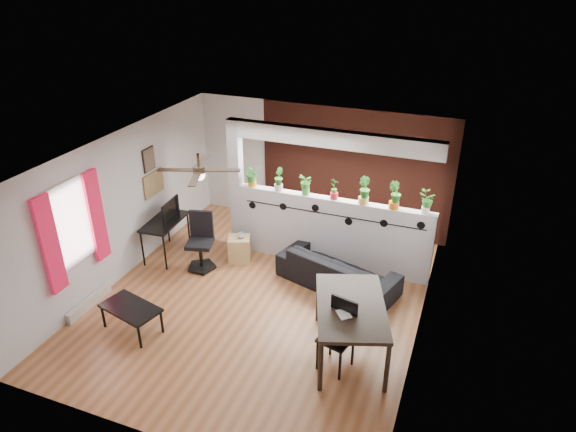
% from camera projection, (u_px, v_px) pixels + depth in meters
% --- Properties ---
extents(room_shell, '(6.30, 7.10, 2.90)m').
position_uv_depth(room_shell, '(258.00, 232.00, 8.09)').
color(room_shell, brown).
rests_on(room_shell, ground).
extents(partition_wall, '(3.60, 0.18, 1.35)m').
position_uv_depth(partition_wall, '(332.00, 232.00, 9.36)').
color(partition_wall, '#BCBCC1').
rests_on(partition_wall, ground).
extents(ceiling_header, '(3.60, 0.18, 0.30)m').
position_uv_depth(ceiling_header, '(337.00, 139.00, 8.56)').
color(ceiling_header, white).
rests_on(ceiling_header, room_shell).
extents(pier_column, '(0.22, 0.20, 2.60)m').
position_uv_depth(pier_column, '(237.00, 186.00, 9.69)').
color(pier_column, '#BCBCC1').
rests_on(pier_column, ground).
extents(brick_panel, '(3.90, 0.05, 2.60)m').
position_uv_depth(brick_panel, '(354.00, 172.00, 10.31)').
color(brick_panel, '#AB4531').
rests_on(brick_panel, ground).
extents(vine_decal, '(3.31, 0.01, 0.30)m').
position_uv_depth(vine_decal, '(332.00, 215.00, 9.10)').
color(vine_decal, black).
rests_on(vine_decal, partition_wall).
extents(window_assembly, '(0.09, 1.30, 1.55)m').
position_uv_depth(window_assembly, '(72.00, 226.00, 7.80)').
color(window_assembly, white).
rests_on(window_assembly, room_shell).
extents(baseboard_heater, '(0.08, 1.00, 0.18)m').
position_uv_depth(baseboard_heater, '(90.00, 302.00, 8.44)').
color(baseboard_heater, beige).
rests_on(baseboard_heater, ground).
extents(corkboard, '(0.03, 0.60, 0.45)m').
position_uv_depth(corkboard, '(154.00, 183.00, 9.67)').
color(corkboard, olive).
rests_on(corkboard, room_shell).
extents(framed_art, '(0.03, 0.34, 0.44)m').
position_uv_depth(framed_art, '(149.00, 159.00, 9.41)').
color(framed_art, '#8C7259').
rests_on(framed_art, room_shell).
extents(ceiling_fan, '(1.19, 1.19, 0.43)m').
position_uv_depth(ceiling_fan, '(199.00, 172.00, 7.63)').
color(ceiling_fan, black).
rests_on(ceiling_fan, room_shell).
extents(potted_plant_0, '(0.28, 0.28, 0.43)m').
position_uv_depth(potted_plant_0, '(252.00, 175.00, 9.46)').
color(potted_plant_0, orange).
rests_on(potted_plant_0, partition_wall).
extents(potted_plant_1, '(0.26, 0.28, 0.43)m').
position_uv_depth(potted_plant_1, '(279.00, 179.00, 9.29)').
color(potted_plant_1, silver).
rests_on(potted_plant_1, partition_wall).
extents(potted_plant_2, '(0.25, 0.25, 0.39)m').
position_uv_depth(potted_plant_2, '(306.00, 184.00, 9.13)').
color(potted_plant_2, '#469135').
rests_on(potted_plant_2, partition_wall).
extents(potted_plant_3, '(0.24, 0.22, 0.40)m').
position_uv_depth(potted_plant_3, '(334.00, 188.00, 8.96)').
color(potted_plant_3, red).
rests_on(potted_plant_3, partition_wall).
extents(potted_plant_4, '(0.33, 0.32, 0.48)m').
position_uv_depth(potted_plant_4, '(364.00, 190.00, 8.78)').
color(potted_plant_4, '#EBB553').
rests_on(potted_plant_4, partition_wall).
extents(potted_plant_5, '(0.29, 0.25, 0.48)m').
position_uv_depth(potted_plant_5, '(395.00, 195.00, 8.61)').
color(potted_plant_5, orange).
rests_on(potted_plant_5, partition_wall).
extents(potted_plant_6, '(0.20, 0.17, 0.39)m').
position_uv_depth(potted_plant_6, '(426.00, 202.00, 8.46)').
color(potted_plant_6, white).
rests_on(potted_plant_6, partition_wall).
extents(sofa, '(2.17, 1.35, 0.59)m').
position_uv_depth(sofa, '(338.00, 271.00, 8.90)').
color(sofa, black).
rests_on(sofa, ground).
extents(cube_shelf, '(0.50, 0.47, 0.49)m').
position_uv_depth(cube_shelf, '(240.00, 249.00, 9.68)').
color(cube_shelf, tan).
rests_on(cube_shelf, ground).
extents(cup, '(0.14, 0.14, 0.10)m').
position_uv_depth(cup, '(241.00, 236.00, 9.53)').
color(cup, gray).
rests_on(cup, cube_shelf).
extents(computer_desk, '(0.61, 1.07, 0.75)m').
position_uv_depth(computer_desk, '(165.00, 224.00, 9.66)').
color(computer_desk, black).
rests_on(computer_desk, ground).
extents(monitor, '(0.35, 0.09, 0.20)m').
position_uv_depth(monitor, '(168.00, 213.00, 9.70)').
color(monitor, black).
rests_on(monitor, computer_desk).
extents(office_chair, '(0.56, 0.56, 1.07)m').
position_uv_depth(office_chair, '(201.00, 245.00, 9.36)').
color(office_chair, black).
rests_on(office_chair, ground).
extents(dining_table, '(1.40, 1.78, 0.85)m').
position_uv_depth(dining_table, '(351.00, 310.00, 7.16)').
color(dining_table, black).
rests_on(dining_table, ground).
extents(book, '(0.26, 0.27, 0.02)m').
position_uv_depth(book, '(338.00, 315.00, 6.90)').
color(book, gray).
rests_on(book, dining_table).
extents(folding_chair, '(0.52, 0.52, 1.06)m').
position_uv_depth(folding_chair, '(340.00, 328.00, 7.03)').
color(folding_chair, black).
rests_on(folding_chair, ground).
extents(coffee_table, '(1.02, 0.72, 0.43)m').
position_uv_depth(coffee_table, '(131.00, 309.00, 7.80)').
color(coffee_table, black).
rests_on(coffee_table, ground).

